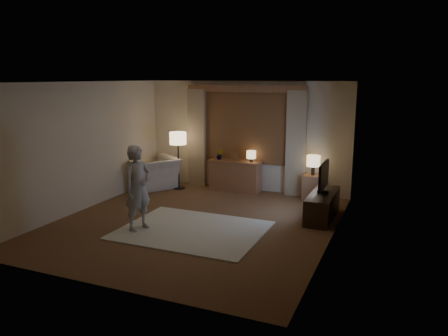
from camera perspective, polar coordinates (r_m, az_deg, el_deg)
The scene contains 13 objects.
room at distance 8.40m, azimuth -2.41°, elevation 2.53°, with size 5.04×5.54×2.64m.
rug at distance 7.88m, azimuth -4.15°, elevation -8.09°, with size 2.50×2.00×0.02m, color beige.
sideboard at distance 10.46m, azimuth 1.47°, elevation -1.11°, with size 1.20×0.40×0.70m, color brown.
picture_frame at distance 10.37m, azimuth 1.48°, elevation 1.31°, with size 0.16×0.02×0.20m, color brown.
plant at distance 10.51m, azimuth -0.55°, elevation 1.74°, with size 0.17×0.13×0.30m, color #999999.
table_lamp_sideboard at distance 10.21m, azimuth 3.58°, elevation 1.69°, with size 0.22×0.22×0.30m.
floor_lamp at distance 10.58m, azimuth -6.02°, elevation 3.48°, with size 0.41×0.41×1.39m.
armchair at distance 10.82m, azimuth -9.41°, elevation -0.68°, with size 1.16×1.01×0.75m, color beige.
side_table at distance 9.92m, azimuth 11.46°, elevation -2.48°, with size 0.40×0.40×0.56m, color brown.
table_lamp_side at distance 9.79m, azimuth 11.60°, elevation 0.86°, with size 0.30×0.30×0.44m.
tv_stand at distance 8.67m, azimuth 12.71°, elevation -4.82°, with size 0.45×1.40×0.50m, color black.
tv at distance 8.52m, azimuth 12.88°, elevation -1.07°, with size 0.20×0.83×0.60m.
person at distance 7.82m, azimuth -11.19°, elevation -2.55°, with size 0.55×0.36×1.52m, color #A6A29A.
Camera 1 is at (3.54, -7.00, 2.69)m, focal length 35.00 mm.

